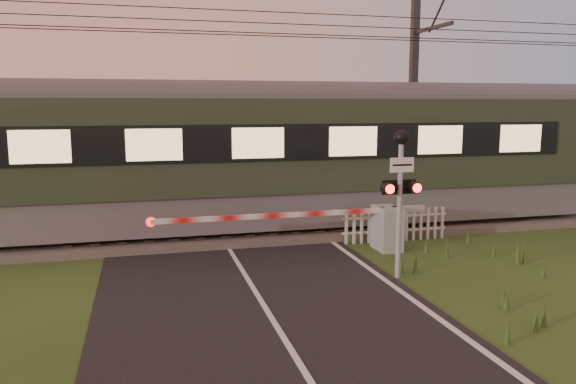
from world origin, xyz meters
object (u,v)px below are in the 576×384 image
object	(u,v)px
boom_gate	(375,226)
picket_fence	(395,225)
train	(575,147)
catenary_mast	(414,97)
crossing_signal	(400,177)

from	to	relation	value
boom_gate	picket_fence	world-z (taller)	boom_gate
train	boom_gate	distance (m)	8.68
train	boom_gate	bearing A→B (deg)	-162.05
boom_gate	catenary_mast	xyz separation A→B (m)	(3.42, 4.86, 3.27)
train	boom_gate	world-z (taller)	train
boom_gate	catenary_mast	size ratio (longest dim) A/B	0.92
train	picket_fence	xyz separation A→B (m)	(-7.21, -1.89, -1.81)
crossing_signal	catenary_mast	world-z (taller)	catenary_mast
train	crossing_signal	distance (m)	9.81
train	crossing_signal	xyz separation A→B (m)	(-8.54, -4.84, -0.11)
boom_gate	catenary_mast	bearing A→B (deg)	54.87
picket_fence	crossing_signal	bearing A→B (deg)	-114.39
catenary_mast	train	bearing A→B (deg)	-25.46
crossing_signal	picket_fence	world-z (taller)	crossing_signal
train	crossing_signal	size ratio (longest dim) A/B	13.60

